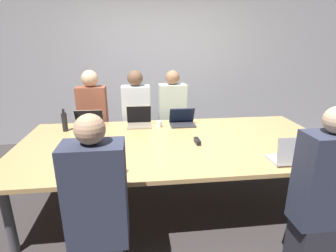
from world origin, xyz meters
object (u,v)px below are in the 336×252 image
at_px(laptop_far_left, 89,122).
at_px(laptop_near_left, 100,168).
at_px(cup_near_left, 70,168).
at_px(person_near_right, 322,198).
at_px(person_far_midleft, 137,120).
at_px(cup_far_midleft, 159,124).
at_px(laptop_far_center, 182,120).
at_px(bottle_far_left, 65,122).
at_px(person_near_left, 98,214).
at_px(laptop_near_right, 291,156).
at_px(stapler, 197,141).
at_px(person_far_left, 94,120).
at_px(person_far_center, 172,118).
at_px(laptop_far_midleft, 139,120).

bearing_deg(laptop_far_left, laptop_near_left, -77.21).
height_order(cup_near_left, person_near_right, person_near_right).
distance_m(person_far_midleft, cup_far_midleft, 0.60).
height_order(laptop_far_center, cup_near_left, laptop_far_center).
relative_size(cup_near_left, cup_far_midleft, 1.23).
relative_size(bottle_far_left, laptop_near_left, 0.85).
distance_m(person_near_left, laptop_near_right, 1.71).
bearing_deg(bottle_far_left, stapler, -21.32).
bearing_deg(person_near_left, bottle_far_left, -69.77).
distance_m(person_near_left, person_near_right, 1.64).
bearing_deg(laptop_near_left, cup_far_midleft, -115.74).
relative_size(laptop_far_center, person_far_midleft, 0.24).
bearing_deg(laptop_near_left, person_far_left, -79.79).
height_order(person_far_center, person_near_left, person_far_center).
height_order(bottle_far_left, laptop_far_midleft, bottle_far_left).
bearing_deg(person_near_right, laptop_near_right, -90.47).
relative_size(cup_near_left, stapler, 0.63).
height_order(cup_far_midleft, laptop_near_right, laptop_near_right).
relative_size(laptop_far_midleft, laptop_near_right, 0.97).
bearing_deg(person_far_center, person_near_right, -69.68).
bearing_deg(cup_near_left, person_far_midleft, 71.27).
distance_m(bottle_far_left, stapler, 1.63).
bearing_deg(laptop_far_midleft, laptop_near_right, -43.67).
height_order(person_far_midleft, person_near_right, person_far_midleft).
bearing_deg(laptop_far_center, stapler, -85.63).
xyz_separation_m(laptop_near_left, person_far_midleft, (0.30, 1.74, -0.11)).
distance_m(person_far_center, cup_near_left, 2.05).
xyz_separation_m(laptop_far_center, laptop_near_right, (0.77, -1.24, 0.01)).
height_order(bottle_far_left, cup_near_left, bottle_far_left).
relative_size(person_far_midleft, person_near_right, 1.02).
bearing_deg(cup_near_left, laptop_far_left, 92.21).
xyz_separation_m(laptop_far_left, laptop_far_midleft, (0.64, -0.04, 0.01)).
xyz_separation_m(person_far_center, stapler, (0.11, -1.21, 0.08)).
height_order(laptop_near_left, laptop_far_midleft, laptop_far_midleft).
bearing_deg(laptop_near_right, person_near_right, 89.53).
bearing_deg(laptop_far_left, bottle_far_left, -150.35).
height_order(person_far_midleft, laptop_near_right, person_far_midleft).
distance_m(person_far_left, person_far_center, 1.16).
height_order(laptop_far_midleft, person_far_midleft, person_far_midleft).
xyz_separation_m(person_far_left, cup_near_left, (0.06, -1.66, 0.09)).
xyz_separation_m(laptop_far_midleft, cup_far_midleft, (0.25, -0.09, -0.04)).
bearing_deg(bottle_far_left, person_near_left, -69.77).
xyz_separation_m(laptop_near_left, stapler, (0.95, 0.61, -0.04)).
bearing_deg(stapler, laptop_far_center, 92.46).
distance_m(laptop_far_midleft, person_near_right, 2.19).
bearing_deg(laptop_near_right, laptop_far_midleft, -43.67).
bearing_deg(laptop_near_left, laptop_far_midleft, -104.41).
height_order(bottle_far_left, person_far_center, person_far_center).
relative_size(person_far_center, stapler, 9.12).
bearing_deg(laptop_far_center, cup_near_left, -134.34).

